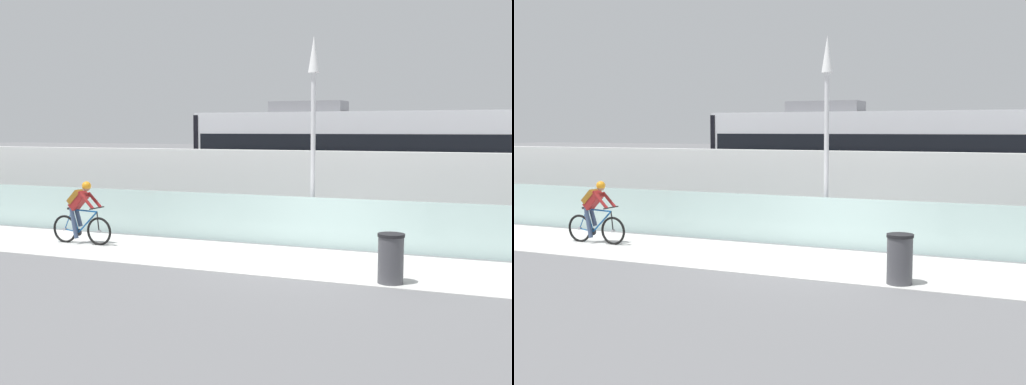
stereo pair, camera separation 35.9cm
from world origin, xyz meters
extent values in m
plane|color=slate|center=(0.00, 0.00, 0.00)|extent=(200.00, 200.00, 0.00)
cube|color=silver|center=(0.00, 0.00, 0.01)|extent=(32.00, 3.20, 0.01)
cube|color=silver|center=(0.00, 1.85, 0.62)|extent=(32.00, 0.05, 1.24)
cube|color=silver|center=(0.00, 3.65, 1.16)|extent=(32.00, 0.36, 2.33)
cube|color=#595654|center=(0.00, 6.13, 0.00)|extent=(32.00, 0.08, 0.01)
cube|color=#595654|center=(0.00, 7.57, 0.00)|extent=(32.00, 0.08, 0.01)
cube|color=silver|center=(-0.16, 6.85, 1.90)|extent=(11.00, 2.50, 3.10)
cube|color=black|center=(-0.16, 6.85, 2.25)|extent=(10.56, 2.54, 1.04)
cube|color=red|center=(-0.16, 6.85, 0.53)|extent=(10.78, 2.53, 0.28)
cube|color=slate|center=(-2.14, 6.85, 3.63)|extent=(2.40, 1.10, 0.36)
cube|color=#232326|center=(-3.68, 6.85, 0.36)|extent=(1.40, 1.88, 0.20)
cylinder|color=black|center=(-3.68, 6.13, 0.30)|extent=(0.60, 0.10, 0.60)
cylinder|color=black|center=(-3.68, 7.57, 0.30)|extent=(0.60, 0.10, 0.60)
cube|color=#232326|center=(3.36, 6.85, 0.36)|extent=(1.40, 1.88, 0.20)
cylinder|color=black|center=(3.36, 6.13, 0.30)|extent=(0.60, 0.10, 0.60)
cylinder|color=black|center=(3.36, 7.57, 0.30)|extent=(0.60, 0.10, 0.60)
cube|color=black|center=(-5.61, 6.85, 1.90)|extent=(0.16, 2.54, 2.94)
torus|color=black|center=(-5.44, 0.00, 0.36)|extent=(0.72, 0.06, 0.72)
cylinder|color=#99999E|center=(-5.44, 0.00, 0.36)|extent=(0.07, 0.10, 0.07)
torus|color=black|center=(-6.49, 0.00, 0.36)|extent=(0.72, 0.06, 0.72)
cylinder|color=#99999E|center=(-6.49, 0.00, 0.36)|extent=(0.07, 0.10, 0.07)
cylinder|color=#144C8C|center=(-5.77, 0.00, 0.57)|extent=(0.60, 0.04, 0.58)
cylinder|color=#144C8C|center=(-6.15, 0.00, 0.59)|extent=(0.22, 0.04, 0.59)
cylinder|color=#144C8C|center=(-5.86, 0.00, 0.86)|extent=(0.76, 0.04, 0.07)
cylinder|color=#144C8C|center=(-6.27, 0.00, 0.33)|extent=(0.43, 0.03, 0.09)
cylinder|color=#144C8C|center=(-6.36, 0.00, 0.62)|extent=(0.27, 0.02, 0.53)
cylinder|color=black|center=(-5.46, 0.00, 0.60)|extent=(0.08, 0.03, 0.49)
cube|color=black|center=(-6.24, 0.00, 0.90)|extent=(0.24, 0.10, 0.05)
cylinder|color=black|center=(-5.49, 0.00, 0.95)|extent=(0.03, 0.58, 0.03)
cylinder|color=#262628|center=(-6.06, 0.00, 0.30)|extent=(0.18, 0.02, 0.18)
cube|color=maroon|center=(-6.02, 0.00, 1.11)|extent=(0.50, 0.28, 0.51)
cube|color=#8C5919|center=(-6.12, 0.00, 1.21)|extent=(0.38, 0.30, 0.38)
sphere|color=#997051|center=(-5.78, 0.00, 1.46)|extent=(0.20, 0.20, 0.20)
sphere|color=orange|center=(-5.78, 0.00, 1.49)|extent=(0.23, 0.23, 0.23)
cylinder|color=maroon|center=(-5.66, -0.16, 1.12)|extent=(0.41, 0.08, 0.41)
cylinder|color=maroon|center=(-5.66, 0.16, 1.12)|extent=(0.41, 0.08, 0.41)
cylinder|color=#384766|center=(-6.13, -0.09, 0.55)|extent=(0.25, 0.11, 0.79)
cylinder|color=#384766|center=(-6.13, 0.09, 0.69)|extent=(0.25, 0.11, 0.52)
cylinder|color=gray|center=(-0.52, 2.15, 0.10)|extent=(0.24, 0.24, 0.20)
cylinder|color=silver|center=(-0.52, 2.15, 2.20)|extent=(0.12, 0.12, 4.20)
cone|color=white|center=(-0.52, 2.15, 4.75)|extent=(0.28, 0.28, 0.90)
cylinder|color=#47474C|center=(2.08, -1.25, 0.45)|extent=(0.48, 0.48, 0.90)
cylinder|color=black|center=(2.08, -1.25, 0.93)|extent=(0.51, 0.51, 0.06)
camera|label=1|loc=(4.25, -13.25, 2.91)|focal=45.13mm
camera|label=2|loc=(4.58, -13.11, 2.91)|focal=45.13mm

